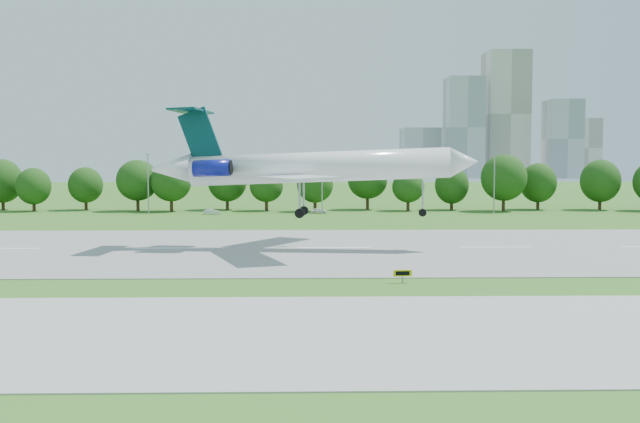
{
  "coord_description": "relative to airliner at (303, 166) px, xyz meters",
  "views": [
    {
      "loc": [
        -23.46,
        -61.78,
        10.74
      ],
      "look_at": [
        -21.77,
        18.0,
        5.05
      ],
      "focal_mm": 40.0,
      "sensor_mm": 36.0,
      "label": 1
    }
  ],
  "objects": [
    {
      "name": "skyline",
      "position": [
        123.91,
        365.4,
        20.38
      ],
      "size": [
        127.0,
        52.0,
        80.0
      ],
      "color": "#B2B2B7",
      "rests_on": "ground"
    },
    {
      "name": "light_poles",
      "position": [
        21.24,
        56.79,
        -3.74
      ],
      "size": [
        175.9,
        0.25,
        12.19
      ],
      "color": "gray",
      "rests_on": "ground"
    },
    {
      "name": "taxi_sign_left",
      "position": [
        8.87,
        -25.1,
        -9.22
      ],
      "size": [
        1.66,
        0.36,
        1.16
      ],
      "rotation": [
        0.0,
        0.0,
        0.1
      ],
      "color": "gray",
      "rests_on": "ground"
    },
    {
      "name": "airliner",
      "position": [
        0.0,
        0.0,
        0.0
      ],
      "size": [
        40.16,
        29.1,
        13.48
      ],
      "rotation": [
        0.0,
        -0.04,
        -0.11
      ],
      "color": "white",
      "rests_on": "ground"
    },
    {
      "name": "ground",
      "position": [
        23.74,
        -25.21,
        -10.08
      ],
      "size": [
        600.0,
        600.0,
        0.0
      ],
      "primitive_type": "plane",
      "color": "#315D18",
      "rests_on": "ground"
    },
    {
      "name": "service_vehicle_b",
      "position": [
        3.1,
        58.18,
        -9.51
      ],
      "size": [
        3.54,
        2.01,
        1.13
      ],
      "primitive_type": "imported",
      "rotation": [
        0.0,
        0.0,
        1.36
      ],
      "color": "silver",
      "rests_on": "ground"
    },
    {
      "name": "service_vehicle_a",
      "position": [
        -18.46,
        55.95,
        -9.54
      ],
      "size": [
        3.45,
        1.73,
        1.09
      ],
      "primitive_type": "imported",
      "rotation": [
        0.0,
        0.0,
        1.75
      ],
      "color": "silver",
      "rests_on": "ground"
    },
    {
      "name": "runway",
      "position": [
        23.74,
        -0.21,
        -10.04
      ],
      "size": [
        400.0,
        45.0,
        0.08
      ],
      "primitive_type": "cube",
      "color": "gray",
      "rests_on": "ground"
    },
    {
      "name": "tree_line",
      "position": [
        23.74,
        66.79,
        -3.89
      ],
      "size": [
        288.4,
        8.4,
        10.4
      ],
      "color": "#382314",
      "rests_on": "ground"
    }
  ]
}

